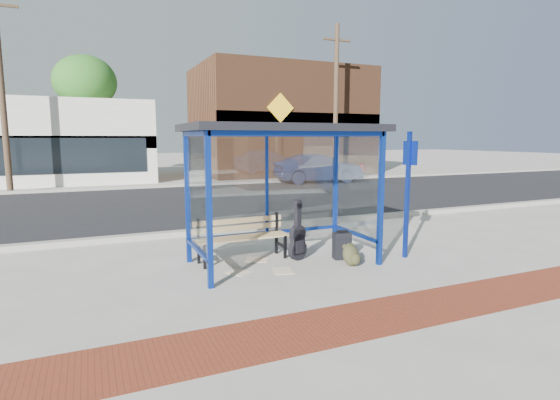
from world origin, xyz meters
name	(u,v)px	position (x,y,z in m)	size (l,w,h in m)	color
ground	(283,263)	(0.00, 0.00, 0.00)	(120.00, 120.00, 0.00)	#B2ADA0
brick_paver_strip	(369,318)	(0.00, -2.60, 0.01)	(60.00, 1.00, 0.01)	maroon
curb_near	(233,229)	(0.00, 2.90, 0.06)	(60.00, 0.25, 0.12)	gray
street_asphalt	(188,202)	(0.00, 8.00, 0.00)	(60.00, 10.00, 0.00)	black
curb_far	(164,186)	(0.00, 13.10, 0.06)	(60.00, 0.25, 0.12)	gray
far_sidewalk	(158,183)	(0.00, 15.00, 0.00)	(60.00, 4.00, 0.01)	#B2ADA0
bus_shelter	(281,145)	(0.00, 0.07, 2.07)	(3.30, 1.80, 2.42)	navy
storefront_brown	(280,122)	(8.00, 18.49, 3.20)	(10.00, 7.08, 6.40)	#59331E
tree_mid	(85,82)	(-3.00, 22.00, 5.45)	(3.60, 3.60, 7.03)	#4C3826
tree_right	(317,93)	(12.50, 22.00, 5.45)	(3.60, 3.60, 7.03)	#4C3826
utility_pole_west	(1,88)	(-6.00, 13.40, 4.11)	(1.60, 0.24, 8.00)	#4C3826
utility_pole_east	(336,101)	(9.00, 13.40, 4.11)	(1.60, 0.24, 8.00)	#4C3826
bench	(241,235)	(-0.60, 0.49, 0.46)	(1.72, 0.49, 0.81)	black
guitar_bag	(298,239)	(0.33, 0.08, 0.38)	(0.40, 0.22, 1.04)	black
suitcase	(342,246)	(1.09, -0.19, 0.25)	(0.34, 0.26, 0.54)	black
backpack	(352,255)	(1.01, -0.63, 0.19)	(0.38, 0.36, 0.39)	#2D2E19
sign_post	(408,188)	(2.24, -0.55, 1.30)	(0.14, 0.28, 2.31)	navy
newspaper_a	(239,272)	(-0.89, -0.21, 0.00)	(0.37, 0.30, 0.01)	white
newspaper_b	(283,271)	(-0.19, -0.42, 0.00)	(0.40, 0.31, 0.01)	white
newspaper_c	(257,260)	(-0.35, 0.37, 0.00)	(0.41, 0.32, 0.01)	white
parked_car	(319,169)	(7.32, 12.12, 0.70)	(1.49, 4.27, 1.41)	#172041
fire_hydrant	(362,170)	(11.15, 14.04, 0.38)	(0.32, 0.21, 0.71)	#A40B14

